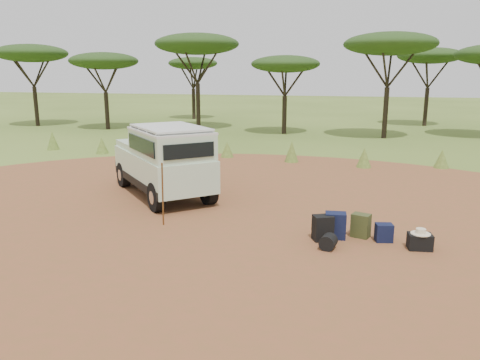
% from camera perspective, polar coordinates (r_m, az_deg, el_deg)
% --- Properties ---
extents(ground, '(140.00, 140.00, 0.00)m').
position_cam_1_polar(ground, '(11.79, -0.63, -5.44)').
color(ground, '#516825').
rests_on(ground, ground).
extents(dirt_clearing, '(23.00, 23.00, 0.01)m').
position_cam_1_polar(dirt_clearing, '(11.79, -0.63, -5.42)').
color(dirt_clearing, brown).
rests_on(dirt_clearing, ground).
extents(grass_fringe, '(36.60, 1.60, 0.90)m').
position_cam_1_polar(grass_fringe, '(19.93, 6.58, 3.25)').
color(grass_fringe, '#516825').
rests_on(grass_fringe, ground).
extents(acacia_treeline, '(46.70, 13.20, 6.26)m').
position_cam_1_polar(acacia_treeline, '(30.68, 11.37, 14.81)').
color(acacia_treeline, '#2C2219').
rests_on(acacia_treeline, ground).
extents(safari_vehicle, '(4.42, 4.48, 2.22)m').
position_cam_1_polar(safari_vehicle, '(14.46, -9.25, 2.20)').
color(safari_vehicle, silver).
rests_on(safari_vehicle, ground).
extents(walking_staff, '(0.23, 0.38, 1.65)m').
position_cam_1_polar(walking_staff, '(11.49, -9.40, -1.81)').
color(walking_staff, brown).
rests_on(walking_staff, ground).
extents(backpack_black, '(0.52, 0.47, 0.59)m').
position_cam_1_polar(backpack_black, '(10.78, 10.06, -5.79)').
color(backpack_black, black).
rests_on(backpack_black, ground).
extents(backpack_navy, '(0.50, 0.38, 0.61)m').
position_cam_1_polar(backpack_navy, '(10.96, 11.55, -5.47)').
color(backpack_navy, '#13173C').
rests_on(backpack_navy, ground).
extents(backpack_olive, '(0.47, 0.40, 0.56)m').
position_cam_1_polar(backpack_olive, '(11.18, 14.51, -5.41)').
color(backpack_olive, '#414821').
rests_on(backpack_olive, ground).
extents(duffel_navy, '(0.42, 0.35, 0.42)m').
position_cam_1_polar(duffel_navy, '(11.05, 17.13, -6.17)').
color(duffel_navy, '#13173C').
rests_on(duffel_navy, ground).
extents(hard_case, '(0.54, 0.42, 0.35)m').
position_cam_1_polar(hard_case, '(10.84, 21.08, -7.04)').
color(hard_case, black).
rests_on(hard_case, ground).
extents(stuff_sack, '(0.39, 0.39, 0.34)m').
position_cam_1_polar(stuff_sack, '(10.30, 10.70, -7.44)').
color(stuff_sack, black).
rests_on(stuff_sack, ground).
extents(safari_hat, '(0.41, 0.41, 0.12)m').
position_cam_1_polar(safari_hat, '(10.77, 21.17, -5.94)').
color(safari_hat, beige).
rests_on(safari_hat, hard_case).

